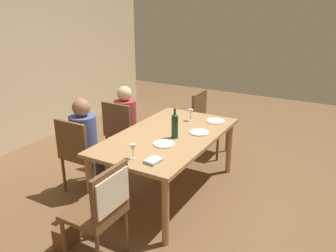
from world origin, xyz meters
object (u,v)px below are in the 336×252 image
at_px(person_man_bearded, 85,138).
at_px(wine_glass_near_left, 191,113).
at_px(chair_far_left, 80,151).
at_px(chair_left_end, 104,203).
at_px(dinner_plate_guest_right, 164,144).
at_px(dining_table, 168,141).
at_px(person_woman_host, 127,119).
at_px(handbag, 68,234).
at_px(wine_bottle_tall_green, 175,125).
at_px(chair_far_right, 122,129).
at_px(wine_glass_centre, 133,148).
at_px(chair_right_end, 206,119).
at_px(dinner_plate_guest_left, 199,132).
at_px(dinner_plate_host, 215,121).

relative_size(person_man_bearded, wine_glass_near_left, 7.62).
xyz_separation_m(chair_far_left, wine_glass_near_left, (1.06, -0.91, 0.31)).
xyz_separation_m(chair_left_end, dinner_plate_guest_right, (1.01, 0.01, 0.15)).
distance_m(dining_table, chair_left_end, 1.30).
xyz_separation_m(person_woman_host, handbag, (-1.73, -0.55, -0.53)).
bearing_deg(wine_glass_near_left, dining_table, 178.53).
xyz_separation_m(person_woman_host, wine_bottle_tall_green, (-0.49, -1.02, 0.25)).
bearing_deg(wine_glass_near_left, chair_left_end, -176.61).
relative_size(chair_far_right, wine_glass_centre, 6.17).
distance_m(wine_bottle_tall_green, dinner_plate_guest_right, 0.27).
xyz_separation_m(chair_left_end, wine_bottle_tall_green, (1.24, 0.01, 0.30)).
relative_size(chair_right_end, dinner_plate_guest_left, 4.01).
xyz_separation_m(chair_right_end, wine_bottle_tall_green, (-1.34, -0.20, 0.36)).
bearing_deg(chair_far_left, wine_glass_near_left, 49.13).
xyz_separation_m(wine_bottle_tall_green, wine_glass_near_left, (0.61, 0.10, -0.04)).
distance_m(person_man_bearded, handbag, 1.19).
bearing_deg(dinner_plate_host, dining_table, 155.85).
xyz_separation_m(dinner_plate_host, handbag, (-1.97, 0.65, -0.64)).
bearing_deg(wine_glass_near_left, chair_right_end, 7.91).
xyz_separation_m(wine_bottle_tall_green, dinner_plate_guest_left, (0.27, -0.17, -0.14)).
bearing_deg(wine_glass_centre, chair_right_end, 3.10).
distance_m(dining_table, chair_far_left, 1.04).
xyz_separation_m(chair_far_right, wine_glass_centre, (-1.04, -0.92, 0.31)).
xyz_separation_m(chair_left_end, wine_glass_centre, (0.57, 0.10, 0.25)).
xyz_separation_m(wine_glass_near_left, dinner_plate_host, (0.12, -0.29, -0.10)).
relative_size(person_woman_host, wine_glass_near_left, 7.46).
xyz_separation_m(wine_bottle_tall_green, wine_glass_centre, (-0.66, 0.09, -0.04)).
height_order(chair_left_end, person_woman_host, person_woman_host).
distance_m(wine_glass_centre, handbag, 1.01).
xyz_separation_m(wine_glass_centre, handbag, (-0.57, 0.37, -0.74)).
relative_size(chair_far_left, chair_left_end, 1.00).
xyz_separation_m(chair_right_end, chair_left_end, (-2.58, -0.21, 0.06)).
distance_m(wine_bottle_tall_green, handbag, 1.53).
relative_size(chair_far_right, chair_right_end, 1.00).
distance_m(chair_left_end, dinner_plate_host, 1.98).
height_order(chair_far_right, person_woman_host, person_woman_host).
distance_m(chair_far_left, dinner_plate_guest_left, 1.40).
height_order(dining_table, chair_left_end, chair_left_end).
height_order(person_woman_host, handbag, person_woman_host).
distance_m(chair_right_end, dinner_plate_guest_right, 1.59).
xyz_separation_m(wine_glass_centre, dinner_plate_guest_left, (0.93, -0.27, -0.10)).
bearing_deg(person_man_bearded, dining_table, 23.10).
xyz_separation_m(chair_far_left, chair_right_end, (1.79, -0.81, 0.00)).
bearing_deg(dinner_plate_guest_right, dinner_plate_guest_left, -20.09).
relative_size(chair_far_right, wine_glass_near_left, 6.17).
relative_size(person_woman_host, wine_bottle_tall_green, 3.30).
bearing_deg(dinner_plate_guest_left, handbag, 156.95).
height_order(person_man_bearded, dinner_plate_guest_left, person_man_bearded).
distance_m(dining_table, handbag, 1.45).
bearing_deg(chair_far_right, dinner_plate_guest_right, -30.73).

